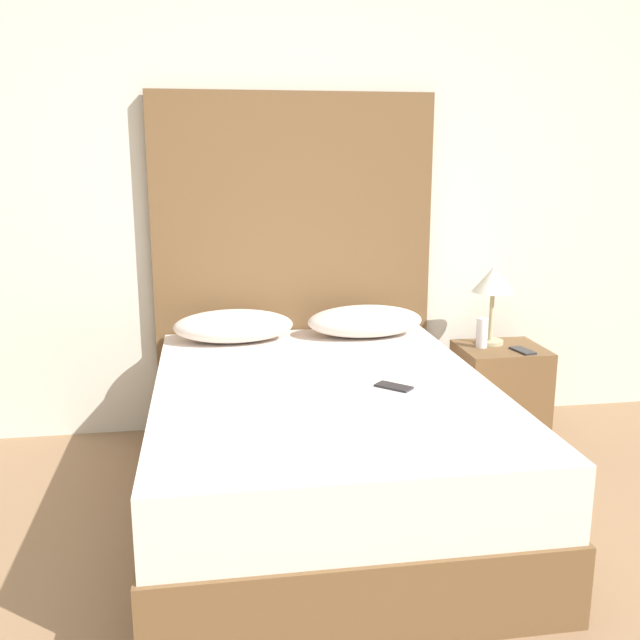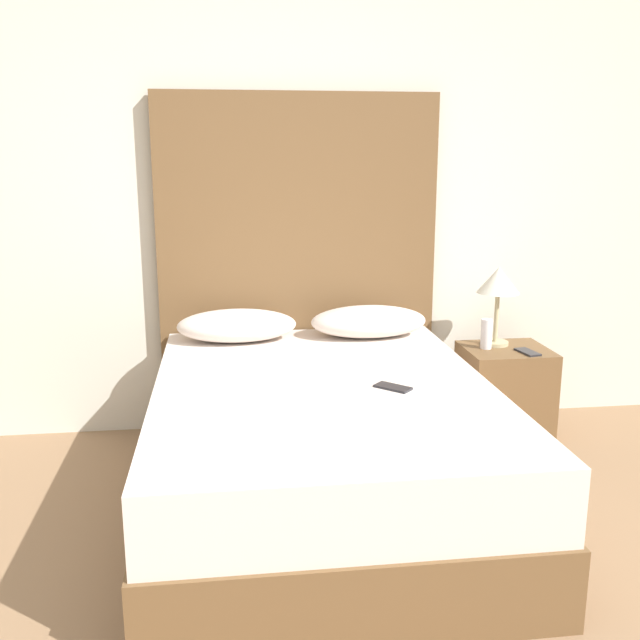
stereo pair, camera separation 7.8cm
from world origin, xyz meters
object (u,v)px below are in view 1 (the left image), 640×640
phone_on_bed (394,387)px  phone_on_nightstand (523,351)px  nightstand (499,391)px  bed (324,447)px  table_lamp (493,283)px

phone_on_bed → phone_on_nightstand: (0.88, 0.69, -0.07)m
phone_on_bed → phone_on_nightstand: 1.12m
phone_on_bed → nightstand: size_ratio=0.32×
phone_on_nightstand → bed: bearing=-153.4°
bed → table_lamp: bearing=35.9°
nightstand → phone_on_nightstand: bearing=-53.5°
bed → nightstand: bearing=32.0°
nightstand → table_lamp: (-0.04, 0.08, 0.58)m
bed → table_lamp: 1.40m
phone_on_bed → bed: bearing=158.6°
bed → nightstand: size_ratio=3.89×
table_lamp → phone_on_nightstand: size_ratio=2.66×
nightstand → table_lamp: 0.59m
bed → table_lamp: size_ratio=4.49×
table_lamp → phone_on_nightstand: bearing=-58.6°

